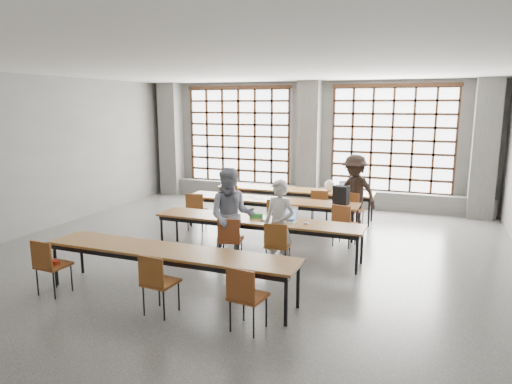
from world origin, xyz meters
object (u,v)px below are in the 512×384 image
at_px(chair_mid_centre, 278,215).
at_px(chair_mid_right, 343,221).
at_px(student_female, 232,216).
at_px(red_pouch, 53,262).
at_px(desk_row_b, 270,202).
at_px(backpack, 341,195).
at_px(chair_back_mid, 320,204).
at_px(student_back, 355,192).
at_px(mouse, 306,223).
at_px(chair_back_right, 352,207).
at_px(chair_mid_left, 196,208).
at_px(chair_front_left, 230,236).
at_px(chair_near_right, 245,292).
at_px(desk_row_d, 169,254).
at_px(green_box, 256,216).
at_px(desk_row_a, 294,192).
at_px(student_male, 279,225).
at_px(laptop_back, 347,189).
at_px(laptop_front, 287,217).
at_px(plastic_bag, 330,186).
at_px(chair_back_left, 233,197).
at_px(chair_near_left, 49,262).
at_px(chair_near_mid, 157,278).
at_px(phone, 264,221).
at_px(desk_row_c, 257,222).
at_px(chair_front_right, 277,242).

distance_m(chair_mid_centre, chair_mid_right, 1.39).
xyz_separation_m(student_female, red_pouch, (-1.98, -2.23, -0.38)).
xyz_separation_m(desk_row_b, backpack, (1.60, 0.05, 0.27)).
bearing_deg(chair_back_mid, student_back, 9.25).
bearing_deg(mouse, chair_back_right, 80.80).
relative_size(chair_mid_left, backpack, 2.20).
bearing_deg(mouse, chair_mid_left, 157.39).
bearing_deg(student_female, chair_front_left, -101.20).
bearing_deg(chair_near_right, student_back, 85.02).
height_order(desk_row_d, chair_near_right, chair_near_right).
relative_size(chair_back_mid, red_pouch, 4.40).
bearing_deg(chair_mid_centre, green_box, -93.58).
relative_size(desk_row_a, student_male, 2.51).
bearing_deg(laptop_back, mouse, -92.86).
bearing_deg(laptop_front, plastic_bag, 87.51).
xyz_separation_m(desk_row_b, chair_back_left, (-1.25, 0.77, -0.13)).
xyz_separation_m(chair_near_left, laptop_back, (3.40, 6.13, 0.25)).
bearing_deg(plastic_bag, chair_near_mid, -100.06).
distance_m(chair_back_left, chair_near_left, 5.43).
distance_m(chair_back_left, red_pouch, 5.35).
relative_size(chair_front_left, chair_near_mid, 1.00).
distance_m(desk_row_b, desk_row_d, 4.00).
relative_size(chair_near_left, phone, 6.77).
distance_m(chair_mid_centre, mouse, 1.54).
relative_size(chair_back_left, chair_mid_centre, 1.00).
xyz_separation_m(desk_row_c, chair_front_right, (0.61, -0.63, -0.13)).
xyz_separation_m(chair_back_left, chair_mid_centre, (1.64, -1.40, 0.00)).
height_order(chair_near_mid, mouse, chair_near_mid).
bearing_deg(chair_near_right, laptop_back, 88.06).
distance_m(desk_row_d, chair_mid_centre, 3.42).
height_order(chair_front_right, green_box, chair_front_right).
xyz_separation_m(chair_mid_left, chair_mid_right, (3.36, -0.00, 0.00)).
height_order(desk_row_a, chair_mid_right, chair_mid_right).
height_order(chair_back_left, chair_mid_centre, same).
bearing_deg(desk_row_a, laptop_back, 4.54).
relative_size(chair_mid_left, red_pouch, 4.40).
distance_m(chair_near_mid, red_pouch, 1.90).
relative_size(chair_mid_left, student_male, 0.55).
distance_m(desk_row_b, phone, 1.99).
xyz_separation_m(desk_row_b, chair_near_left, (-1.92, -4.62, -0.13)).
relative_size(chair_front_right, red_pouch, 4.40).
bearing_deg(desk_row_c, red_pouch, -129.86).
bearing_deg(chair_near_left, desk_row_c, 50.90).
distance_m(desk_row_d, laptop_front, 2.56).
relative_size(chair_mid_right, laptop_back, 1.96).
relative_size(desk_row_c, backpack, 10.00).
bearing_deg(mouse, plastic_bag, 94.54).
bearing_deg(desk_row_c, green_box, 122.01).
bearing_deg(desk_row_c, chair_front_left, -114.18).
distance_m(desk_row_b, chair_mid_centre, 0.75).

